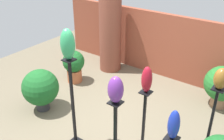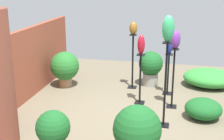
{
  "view_description": "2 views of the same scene",
  "coord_description": "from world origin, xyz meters",
  "px_view_note": "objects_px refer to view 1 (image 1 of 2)",
  "views": [
    {
      "loc": [
        2.31,
        -2.99,
        3.03
      ],
      "look_at": [
        0.11,
        0.02,
        1.09
      ],
      "focal_mm": 42.0,
      "sensor_mm": 36.0,
      "label": 1
    },
    {
      "loc": [
        -5.16,
        -0.92,
        2.55
      ],
      "look_at": [
        0.13,
        0.28,
        0.9
      ],
      "focal_mm": 50.0,
      "sensor_mm": 36.0,
      "label": 2
    }
  ],
  "objects_px": {
    "art_vase_jade": "(68,44)",
    "art_vase_cobalt": "(174,125)",
    "potted_plant_walkway_edge": "(41,88)",
    "art_vase_violet": "(116,90)",
    "pedestal_bronze": "(209,130)",
    "potted_plant_back_center": "(222,85)",
    "art_vase_bronze": "(221,79)",
    "pedestal_ruby": "(144,123)",
    "art_vase_ruby": "(147,80)",
    "pedestal_jade": "(73,107)",
    "potted_plant_front_right": "(74,64)",
    "brick_pillar": "(110,29)"
  },
  "relations": [
    {
      "from": "pedestal_ruby",
      "to": "potted_plant_front_right",
      "type": "relative_size",
      "value": 1.39
    },
    {
      "from": "pedestal_bronze",
      "to": "art_vase_ruby",
      "type": "height_order",
      "value": "art_vase_ruby"
    },
    {
      "from": "pedestal_jade",
      "to": "potted_plant_back_center",
      "type": "xyz_separation_m",
      "value": [
        1.56,
        2.43,
        -0.22
      ]
    },
    {
      "from": "potted_plant_back_center",
      "to": "art_vase_bronze",
      "type": "bearing_deg",
      "value": -80.85
    },
    {
      "from": "pedestal_bronze",
      "to": "potted_plant_back_center",
      "type": "bearing_deg",
      "value": 99.15
    },
    {
      "from": "art_vase_ruby",
      "to": "potted_plant_back_center",
      "type": "relative_size",
      "value": 0.47
    },
    {
      "from": "pedestal_bronze",
      "to": "potted_plant_walkway_edge",
      "type": "distance_m",
      "value": 3.02
    },
    {
      "from": "pedestal_jade",
      "to": "art_vase_ruby",
      "type": "xyz_separation_m",
      "value": [
        0.93,
        0.55,
        0.54
      ]
    },
    {
      "from": "potted_plant_back_center",
      "to": "potted_plant_walkway_edge",
      "type": "height_order",
      "value": "potted_plant_back_center"
    },
    {
      "from": "pedestal_ruby",
      "to": "potted_plant_walkway_edge",
      "type": "xyz_separation_m",
      "value": [
        -2.08,
        -0.24,
        -0.0
      ]
    },
    {
      "from": "potted_plant_walkway_edge",
      "to": "brick_pillar",
      "type": "bearing_deg",
      "value": 89.25
    },
    {
      "from": "art_vase_ruby",
      "to": "potted_plant_back_center",
      "type": "distance_m",
      "value": 2.12
    },
    {
      "from": "art_vase_jade",
      "to": "art_vase_ruby",
      "type": "xyz_separation_m",
      "value": [
        0.93,
        0.55,
        -0.48
      ]
    },
    {
      "from": "art_vase_jade",
      "to": "potted_plant_front_right",
      "type": "height_order",
      "value": "art_vase_jade"
    },
    {
      "from": "pedestal_bronze",
      "to": "potted_plant_back_center",
      "type": "distance_m",
      "value": 1.6
    },
    {
      "from": "pedestal_ruby",
      "to": "art_vase_jade",
      "type": "bearing_deg",
      "value": -149.36
    },
    {
      "from": "art_vase_jade",
      "to": "art_vase_cobalt",
      "type": "relative_size",
      "value": 1.12
    },
    {
      "from": "pedestal_bronze",
      "to": "art_vase_cobalt",
      "type": "distance_m",
      "value": 1.01
    },
    {
      "from": "art_vase_violet",
      "to": "potted_plant_front_right",
      "type": "relative_size",
      "value": 0.47
    },
    {
      "from": "art_vase_jade",
      "to": "potted_plant_front_right",
      "type": "bearing_deg",
      "value": 133.75
    },
    {
      "from": "potted_plant_back_center",
      "to": "brick_pillar",
      "type": "bearing_deg",
      "value": 179.15
    },
    {
      "from": "art_vase_cobalt",
      "to": "pedestal_bronze",
      "type": "bearing_deg",
      "value": 74.66
    },
    {
      "from": "pedestal_bronze",
      "to": "potted_plant_front_right",
      "type": "distance_m",
      "value": 3.28
    },
    {
      "from": "pedestal_ruby",
      "to": "art_vase_ruby",
      "type": "height_order",
      "value": "art_vase_ruby"
    },
    {
      "from": "potted_plant_back_center",
      "to": "pedestal_bronze",
      "type": "bearing_deg",
      "value": -80.85
    },
    {
      "from": "pedestal_jade",
      "to": "potted_plant_front_right",
      "type": "relative_size",
      "value": 2.0
    },
    {
      "from": "potted_plant_walkway_edge",
      "to": "pedestal_bronze",
      "type": "bearing_deg",
      "value": 10.33
    },
    {
      "from": "potted_plant_back_center",
      "to": "art_vase_ruby",
      "type": "bearing_deg",
      "value": -108.58
    },
    {
      "from": "art_vase_jade",
      "to": "pedestal_jade",
      "type": "bearing_deg",
      "value": 0.0
    },
    {
      "from": "pedestal_jade",
      "to": "pedestal_bronze",
      "type": "bearing_deg",
      "value": 25.09
    },
    {
      "from": "pedestal_bronze",
      "to": "potted_plant_walkway_edge",
      "type": "relative_size",
      "value": 1.53
    },
    {
      "from": "art_vase_violet",
      "to": "potted_plant_back_center",
      "type": "relative_size",
      "value": 0.42
    },
    {
      "from": "art_vase_violet",
      "to": "potted_plant_back_center",
      "type": "bearing_deg",
      "value": 74.71
    },
    {
      "from": "art_vase_jade",
      "to": "potted_plant_walkway_edge",
      "type": "distance_m",
      "value": 1.73
    },
    {
      "from": "potted_plant_walkway_edge",
      "to": "art_vase_violet",
      "type": "bearing_deg",
      "value": -11.67
    },
    {
      "from": "pedestal_ruby",
      "to": "potted_plant_walkway_edge",
      "type": "bearing_deg",
      "value": -173.37
    },
    {
      "from": "pedestal_ruby",
      "to": "art_vase_ruby",
      "type": "bearing_deg",
      "value": 0.0
    },
    {
      "from": "pedestal_jade",
      "to": "art_vase_cobalt",
      "type": "distance_m",
      "value": 1.64
    },
    {
      "from": "brick_pillar",
      "to": "art_vase_jade",
      "type": "distance_m",
      "value": 2.79
    },
    {
      "from": "pedestal_ruby",
      "to": "art_vase_ruby",
      "type": "relative_size",
      "value": 2.61
    },
    {
      "from": "art_vase_jade",
      "to": "potted_plant_back_center",
      "type": "distance_m",
      "value": 3.14
    },
    {
      "from": "art_vase_bronze",
      "to": "art_vase_cobalt",
      "type": "bearing_deg",
      "value": -105.34
    },
    {
      "from": "pedestal_jade",
      "to": "art_vase_bronze",
      "type": "relative_size",
      "value": 5.21
    },
    {
      "from": "pedestal_bronze",
      "to": "art_vase_jade",
      "type": "distance_m",
      "value": 2.3
    },
    {
      "from": "art_vase_violet",
      "to": "art_vase_jade",
      "type": "bearing_deg",
      "value": 172.89
    },
    {
      "from": "art_vase_ruby",
      "to": "potted_plant_front_right",
      "type": "distance_m",
      "value": 2.63
    },
    {
      "from": "brick_pillar",
      "to": "potted_plant_walkway_edge",
      "type": "relative_size",
      "value": 2.54
    },
    {
      "from": "art_vase_ruby",
      "to": "potted_plant_walkway_edge",
      "type": "bearing_deg",
      "value": -173.37
    },
    {
      "from": "potted_plant_walkway_edge",
      "to": "art_vase_bronze",
      "type": "bearing_deg",
      "value": 10.33
    },
    {
      "from": "art_vase_jade",
      "to": "art_vase_violet",
      "type": "relative_size",
      "value": 1.25
    }
  ]
}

